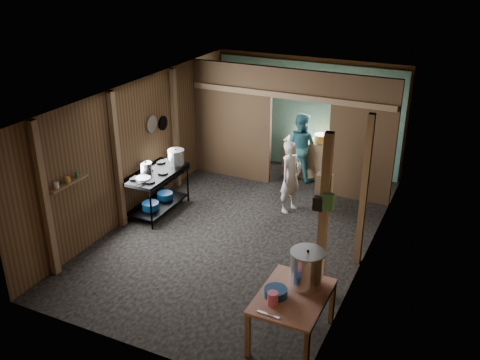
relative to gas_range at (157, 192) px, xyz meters
The scene contains 42 objects.
floor 1.93m from the gas_range, ahead, with size 4.50×7.00×0.00m, color black.
ceiling 2.87m from the gas_range, ahead, with size 4.50×7.00×0.00m, color #3F3B39.
wall_back 4.12m from the gas_range, 62.17° to the left, with size 4.50×0.00×2.60m, color brown.
wall_front 4.01m from the gas_range, 61.33° to the right, with size 4.50×0.00×2.60m, color brown.
wall_left 0.95m from the gas_range, behind, with size 0.00×7.00×2.60m, color brown.
wall_right 4.22m from the gas_range, ahead, with size 0.00×7.00×2.60m, color brown.
partition_left 2.49m from the gas_range, 76.21° to the left, with size 1.85×0.10×2.60m, color #4A3822.
partition_right 4.22m from the gas_range, 33.21° to the left, with size 1.35×0.10×2.60m, color #4A3822.
partition_header 3.63m from the gas_range, 46.72° to the left, with size 1.30×0.10×0.60m, color #4A3822.
turquoise_panel 4.06m from the gas_range, 61.77° to the left, with size 4.40×0.06×2.50m, color #64A29F.
back_counter 3.72m from the gas_range, 54.10° to the left, with size 1.20×0.50×0.85m, color brown.
wall_clock 4.32m from the gas_range, 58.40° to the left, with size 0.20×0.20×0.03m, color silver.
post_left_a 2.70m from the gas_range, 96.74° to the right, with size 0.10×0.12×2.60m, color brown.
post_left_b 1.18m from the gas_range, 112.12° to the right, with size 0.10×0.12×2.60m, color brown.
post_left_c 1.56m from the gas_range, 103.37° to the left, with size 0.10×0.12×2.60m, color brown.
post_right 4.15m from the gas_range, ahead, with size 0.10×0.12×2.60m, color brown.
post_free 4.03m from the gas_range, 18.36° to the right, with size 0.12×0.12×2.60m, color brown.
cross_beam 3.33m from the gas_range, 49.64° to the left, with size 4.40×0.12×0.12m, color brown.
pan_lid_big 1.35m from the gas_range, 125.54° to the left, with size 0.34×0.34×0.03m, color gray.
pan_lid_small 1.45m from the gas_range, 110.95° to the left, with size 0.30×0.30×0.03m, color black.
wall_shelf 2.27m from the gas_range, 97.55° to the right, with size 0.14×0.80×0.03m, color brown.
jar_white 2.53m from the gas_range, 96.73° to the right, with size 0.07×0.07×0.10m, color silver.
jar_yellow 2.30m from the gas_range, 97.55° to the right, with size 0.08×0.08×0.10m, color #C88434.
jar_green 2.11m from the gas_range, 98.45° to the right, with size 0.06×0.06×0.10m, color #2F632C.
bag_white 4.09m from the gas_range, 17.47° to the right, with size 0.22×0.15×0.32m, color silver.
bag_green 4.18m from the gas_range, 18.86° to the right, with size 0.16×0.12×0.24m, color #2F632C.
bag_black 4.05m from the gas_range, 19.81° to the right, with size 0.14×0.10×0.20m, color black.
gas_range is the anchor object (origin of this frame).
prep_table 4.42m from the gas_range, 32.82° to the right, with size 0.87×1.20×0.71m, color tan, non-canonical shape.
stove_pot_large 0.78m from the gas_range, 71.40° to the left, with size 0.33×0.33×0.33m, color silver, non-canonical shape.
stove_pot_med 0.54m from the gas_range, 160.30° to the right, with size 0.24×0.24×0.21m, color silver, non-canonical shape.
frying_pan 0.61m from the gas_range, 90.00° to the right, with size 0.28×0.50×0.07m, color gray, non-canonical shape.
blue_tub_front 0.31m from the gas_range, 90.00° to the right, with size 0.33×0.33×0.14m, color navy.
blue_tub_back 0.34m from the gas_range, 90.00° to the left, with size 0.31×0.31×0.13m, color navy.
stock_pot 4.37m from the gas_range, 29.06° to the right, with size 0.47×0.47×0.54m, color silver, non-canonical shape.
wash_basin 4.33m from the gas_range, 35.54° to the right, with size 0.30×0.30×0.11m, color navy.
pink_bucket 4.45m from the gas_range, 37.12° to the right, with size 0.14×0.14×0.17m, color #EE5D82.
knife 4.62m from the gas_range, 39.11° to the right, with size 0.30×0.04×0.01m, color silver.
yellow_tub 3.89m from the gas_range, 51.44° to the left, with size 0.33×0.33×0.18m, color #C88434.
red_cup 3.56m from the gas_range, 58.65° to the left, with size 0.12×0.12×0.14m, color #D53346.
cook 2.66m from the gas_range, 26.54° to the left, with size 0.53×0.35×1.46m, color beige.
worker_back 3.41m from the gas_range, 53.87° to the left, with size 0.75×0.59×1.55m, color teal.
Camera 1 is at (3.66, -7.96, 4.93)m, focal length 39.95 mm.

